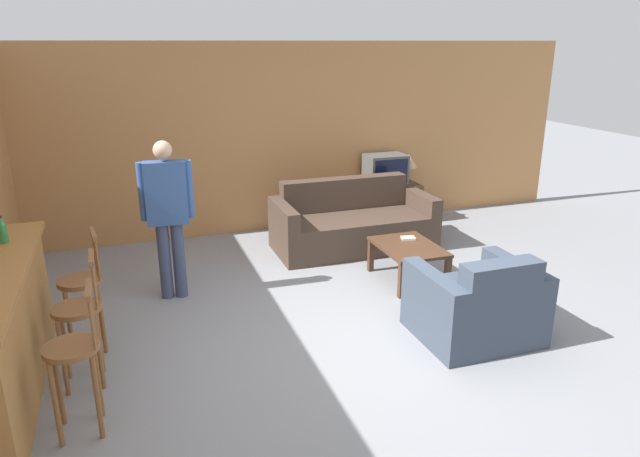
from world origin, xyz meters
TOP-DOWN VIEW (x-y plane):
  - ground_plane at (0.00, 0.00)m, footprint 24.00×24.00m
  - wall_back at (0.00, 3.59)m, footprint 9.40×0.08m
  - bar_chair_near at (-2.36, -0.41)m, footprint 0.37×0.37m
  - bar_chair_mid at (-2.36, 0.21)m, footprint 0.38×0.38m
  - bar_chair_far at (-2.36, 0.77)m, footprint 0.41×0.41m
  - couch_far at (0.83, 2.45)m, footprint 2.05×0.95m
  - armchair_near at (0.98, -0.17)m, footprint 1.03×0.90m
  - coffee_table at (1.00, 1.20)m, footprint 0.63×0.87m
  - tv_unit at (1.68, 3.27)m, footprint 1.05×0.47m
  - tv at (1.68, 3.27)m, footprint 0.58×0.41m
  - bottle at (-2.88, 0.80)m, footprint 0.07×0.07m
  - book_on_table at (1.10, 1.40)m, footprint 0.18×0.15m
  - table_lamp at (2.06, 3.27)m, footprint 0.25×0.25m
  - person_by_window at (-1.54, 1.64)m, footprint 0.54×0.20m

SIDE VIEW (x-z plane):
  - ground_plane at x=0.00m, z-range 0.00..0.00m
  - tv_unit at x=1.68m, z-range 0.00..0.58m
  - couch_far at x=0.83m, z-range -0.12..0.74m
  - armchair_near at x=0.98m, z-range -0.11..0.73m
  - coffee_table at x=1.00m, z-range 0.15..0.57m
  - book_on_table at x=1.10m, z-range 0.42..0.44m
  - bar_chair_near at x=-2.36m, z-range 0.03..1.10m
  - bar_chair_mid at x=-2.36m, z-range 0.03..1.10m
  - bar_chair_far at x=-2.36m, z-range 0.03..1.10m
  - tv at x=1.68m, z-range 0.58..1.03m
  - table_lamp at x=2.06m, z-range 0.68..1.11m
  - person_by_window at x=-1.54m, z-range 0.11..1.78m
  - bottle at x=-2.88m, z-range 1.04..1.26m
  - wall_back at x=0.00m, z-range 0.00..2.60m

